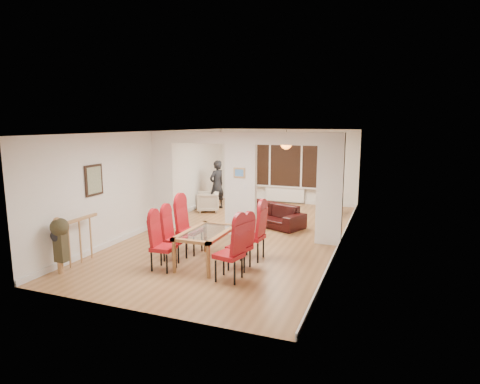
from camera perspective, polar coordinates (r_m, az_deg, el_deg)
The scene contains 24 objects.
floor at distance 10.28m, azimuth 0.10°, elevation -6.07°, with size 5.00×9.00×0.01m, color olive.
room_walls at distance 10.01m, azimuth 0.10°, elevation 1.11°, with size 5.00×9.00×2.60m, color silver, non-canonical shape.
divider_wall at distance 10.01m, azimuth 0.10°, elevation 1.11°, with size 5.00×0.18×2.60m, color white.
bay_window_blinds at distance 14.19m, azimuth 6.51°, elevation 4.45°, with size 3.00×0.08×1.80m, color black.
radiator at distance 14.31m, azimuth 6.38°, elevation -0.36°, with size 1.40×0.08×0.50m, color white.
pendant_light at distance 12.97m, azimuth 6.59°, elevation 6.82°, with size 0.36×0.36×0.36m, color orange.
stair_newel at distance 8.66m, azimuth -22.02°, elevation -6.10°, with size 0.40×1.20×1.10m, color #A3784B, non-canonical shape.
wall_poster at distance 9.17m, azimuth -20.07°, elevation 1.60°, with size 0.04×0.52×0.67m, color gray.
pillar_photo at distance 9.87m, azimuth -0.10°, elevation 2.75°, with size 0.30×0.03×0.25m, color #4C8CD8.
dining_table at distance 8.17m, azimuth -4.76°, elevation -7.85°, with size 0.82×1.46×0.68m, color #8F5F35, non-canonical shape.
dining_chair_la at distance 7.91m, azimuth -10.85°, elevation -7.23°, with size 0.42×0.42×1.04m, color maroon, non-canonical shape.
dining_chair_lb at distance 8.41m, azimuth -9.25°, elevation -6.19°, with size 0.41×0.41×1.03m, color maroon, non-canonical shape.
dining_chair_lc at distance 8.81m, azimuth -7.15°, elevation -5.00°, with size 0.46×0.46×1.15m, color maroon, non-canonical shape.
dining_chair_ra at distance 7.27m, azimuth -1.59°, elevation -8.31°, with size 0.44×0.44×1.11m, color maroon, non-canonical shape.
dining_chair_rb at distance 7.82m, azimuth -0.10°, elevation -7.37°, with size 0.41×0.41×1.01m, color maroon, non-canonical shape.
dining_chair_rc at distance 8.35m, azimuth 1.75°, elevation -5.83°, with size 0.45×0.45×1.13m, color maroon, non-canonical shape.
sofa at distance 11.22m, azimuth 4.14°, elevation -3.17°, with size 2.04×0.80×0.59m, color black.
armchair at distance 12.91m, azimuth -4.59°, elevation -1.39°, with size 0.69×0.67×0.62m, color #BBB09F.
person at distance 13.20m, azimuth -3.30°, elevation 1.04°, with size 0.38×0.58×1.60m, color black.
television at distance 12.76m, azimuth 13.01°, elevation -2.00°, with size 0.12×0.89×0.51m, color black.
coffee_table at distance 12.34m, azimuth 4.97°, elevation -2.92°, with size 0.89×0.44×0.20m, color black, non-canonical shape.
bottle at distance 12.21m, azimuth 4.43°, elevation -1.89°, with size 0.07×0.07×0.28m, color #143F19.
bowl at distance 12.26m, azimuth 5.34°, elevation -2.39°, with size 0.23×0.23×0.06m, color black.
shoes at distance 9.88m, azimuth 0.41°, elevation -6.42°, with size 0.26×0.28×0.11m, color black, non-canonical shape.
Camera 1 is at (3.52, -9.24, 2.82)m, focal length 30.00 mm.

